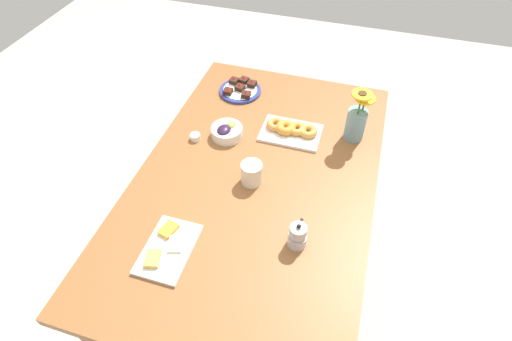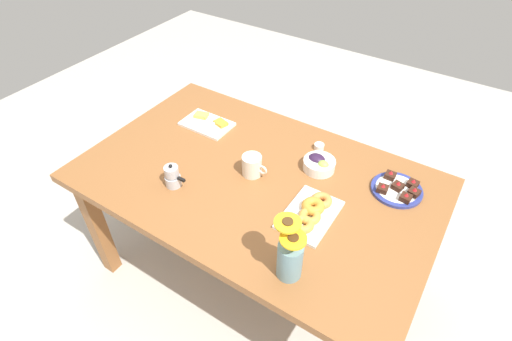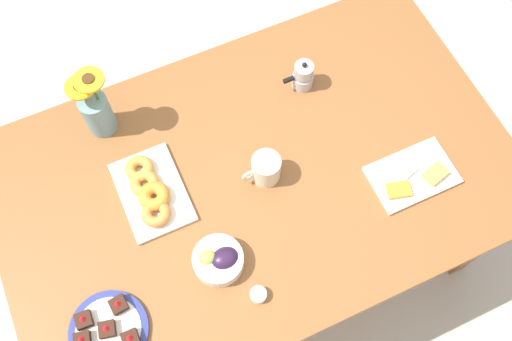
{
  "view_description": "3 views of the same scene",
  "coord_description": "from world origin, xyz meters",
  "px_view_note": "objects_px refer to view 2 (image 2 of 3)",
  "views": [
    {
      "loc": [
        -1.1,
        -0.33,
        2.0
      ],
      "look_at": [
        0.0,
        0.0,
        0.78
      ],
      "focal_mm": 28.0,
      "sensor_mm": 36.0,
      "label": 1
    },
    {
      "loc": [
        0.72,
        -1.12,
        1.96
      ],
      "look_at": [
        0.0,
        0.0,
        0.78
      ],
      "focal_mm": 28.0,
      "sensor_mm": 36.0,
      "label": 2
    },
    {
      "loc": [
        0.29,
        0.64,
        2.36
      ],
      "look_at": [
        0.0,
        0.0,
        0.78
      ],
      "focal_mm": 40.0,
      "sensor_mm": 36.0,
      "label": 3
    }
  ],
  "objects_px": {
    "moka_pot": "(173,177)",
    "dessert_plate": "(397,189)",
    "croissant_platter": "(311,213)",
    "grape_bowl": "(319,164)",
    "cheese_platter": "(207,123)",
    "flower_vase": "(290,257)",
    "jam_cup_honey": "(319,146)",
    "coffee_mug": "(252,165)",
    "dining_table": "(256,191)"
  },
  "relations": [
    {
      "from": "moka_pot",
      "to": "dessert_plate",
      "type": "bearing_deg",
      "value": 30.61
    },
    {
      "from": "croissant_platter",
      "to": "grape_bowl",
      "type": "bearing_deg",
      "value": 110.36
    },
    {
      "from": "grape_bowl",
      "to": "croissant_platter",
      "type": "distance_m",
      "value": 0.3
    },
    {
      "from": "cheese_platter",
      "to": "flower_vase",
      "type": "bearing_deg",
      "value": -35.0
    },
    {
      "from": "croissant_platter",
      "to": "moka_pot",
      "type": "relative_size",
      "value": 2.35
    },
    {
      "from": "flower_vase",
      "to": "jam_cup_honey",
      "type": "bearing_deg",
      "value": 107.74
    },
    {
      "from": "croissant_platter",
      "to": "moka_pot",
      "type": "xyz_separation_m",
      "value": [
        -0.59,
        -0.16,
        0.03
      ]
    },
    {
      "from": "grape_bowl",
      "to": "moka_pot",
      "type": "height_order",
      "value": "moka_pot"
    },
    {
      "from": "cheese_platter",
      "to": "dessert_plate",
      "type": "distance_m",
      "value": 1.0
    },
    {
      "from": "jam_cup_honey",
      "to": "cheese_platter",
      "type": "bearing_deg",
      "value": -166.9
    },
    {
      "from": "dessert_plate",
      "to": "coffee_mug",
      "type": "bearing_deg",
      "value": -157.3
    },
    {
      "from": "croissant_platter",
      "to": "coffee_mug",
      "type": "bearing_deg",
      "value": 165.78
    },
    {
      "from": "dining_table",
      "to": "coffee_mug",
      "type": "distance_m",
      "value": 0.14
    },
    {
      "from": "cheese_platter",
      "to": "flower_vase",
      "type": "height_order",
      "value": "flower_vase"
    },
    {
      "from": "dessert_plate",
      "to": "flower_vase",
      "type": "distance_m",
      "value": 0.66
    },
    {
      "from": "moka_pot",
      "to": "croissant_platter",
      "type": "bearing_deg",
      "value": 15.42
    },
    {
      "from": "jam_cup_honey",
      "to": "moka_pot",
      "type": "distance_m",
      "value": 0.72
    },
    {
      "from": "dining_table",
      "to": "cheese_platter",
      "type": "xyz_separation_m",
      "value": [
        -0.44,
        0.2,
        0.1
      ]
    },
    {
      "from": "jam_cup_honey",
      "to": "coffee_mug",
      "type": "bearing_deg",
      "value": -117.93
    },
    {
      "from": "dining_table",
      "to": "flower_vase",
      "type": "distance_m",
      "value": 0.55
    },
    {
      "from": "jam_cup_honey",
      "to": "dining_table",
      "type": "bearing_deg",
      "value": -113.48
    },
    {
      "from": "coffee_mug",
      "to": "flower_vase",
      "type": "xyz_separation_m",
      "value": [
        0.4,
        -0.37,
        0.04
      ]
    },
    {
      "from": "dining_table",
      "to": "cheese_platter",
      "type": "bearing_deg",
      "value": 154.98
    },
    {
      "from": "dining_table",
      "to": "dessert_plate",
      "type": "height_order",
      "value": "dessert_plate"
    },
    {
      "from": "jam_cup_honey",
      "to": "moka_pot",
      "type": "height_order",
      "value": "moka_pot"
    },
    {
      "from": "coffee_mug",
      "to": "moka_pot",
      "type": "relative_size",
      "value": 1.05
    },
    {
      "from": "grape_bowl",
      "to": "moka_pot",
      "type": "distance_m",
      "value": 0.66
    },
    {
      "from": "croissant_platter",
      "to": "dessert_plate",
      "type": "xyz_separation_m",
      "value": [
        0.25,
        0.33,
        -0.01
      ]
    },
    {
      "from": "coffee_mug",
      "to": "dining_table",
      "type": "bearing_deg",
      "value": -20.62
    },
    {
      "from": "coffee_mug",
      "to": "grape_bowl",
      "type": "relative_size",
      "value": 0.85
    },
    {
      "from": "dining_table",
      "to": "coffee_mug",
      "type": "bearing_deg",
      "value": 159.38
    },
    {
      "from": "grape_bowl",
      "to": "flower_vase",
      "type": "distance_m",
      "value": 0.6
    },
    {
      "from": "dining_table",
      "to": "croissant_platter",
      "type": "xyz_separation_m",
      "value": [
        0.32,
        -0.08,
        0.11
      ]
    },
    {
      "from": "coffee_mug",
      "to": "grape_bowl",
      "type": "bearing_deg",
      "value": 39.49
    },
    {
      "from": "grape_bowl",
      "to": "croissant_platter",
      "type": "relative_size",
      "value": 0.53
    },
    {
      "from": "croissant_platter",
      "to": "flower_vase",
      "type": "relative_size",
      "value": 1.05
    },
    {
      "from": "dessert_plate",
      "to": "moka_pot",
      "type": "relative_size",
      "value": 1.85
    },
    {
      "from": "grape_bowl",
      "to": "dessert_plate",
      "type": "height_order",
      "value": "grape_bowl"
    },
    {
      "from": "croissant_platter",
      "to": "moka_pot",
      "type": "bearing_deg",
      "value": -164.58
    },
    {
      "from": "croissant_platter",
      "to": "moka_pot",
      "type": "height_order",
      "value": "moka_pot"
    },
    {
      "from": "cheese_platter",
      "to": "jam_cup_honey",
      "type": "relative_size",
      "value": 5.42
    },
    {
      "from": "dining_table",
      "to": "dessert_plate",
      "type": "bearing_deg",
      "value": 24.54
    },
    {
      "from": "grape_bowl",
      "to": "moka_pot",
      "type": "bearing_deg",
      "value": -137.54
    },
    {
      "from": "moka_pot",
      "to": "dining_table",
      "type": "bearing_deg",
      "value": 40.91
    },
    {
      "from": "grape_bowl",
      "to": "flower_vase",
      "type": "height_order",
      "value": "flower_vase"
    },
    {
      "from": "cheese_platter",
      "to": "croissant_platter",
      "type": "height_order",
      "value": "croissant_platter"
    },
    {
      "from": "moka_pot",
      "to": "coffee_mug",
      "type": "bearing_deg",
      "value": 45.05
    },
    {
      "from": "dining_table",
      "to": "moka_pot",
      "type": "height_order",
      "value": "moka_pot"
    },
    {
      "from": "flower_vase",
      "to": "moka_pot",
      "type": "relative_size",
      "value": 2.25
    },
    {
      "from": "dining_table",
      "to": "jam_cup_honey",
      "type": "height_order",
      "value": "jam_cup_honey"
    }
  ]
}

